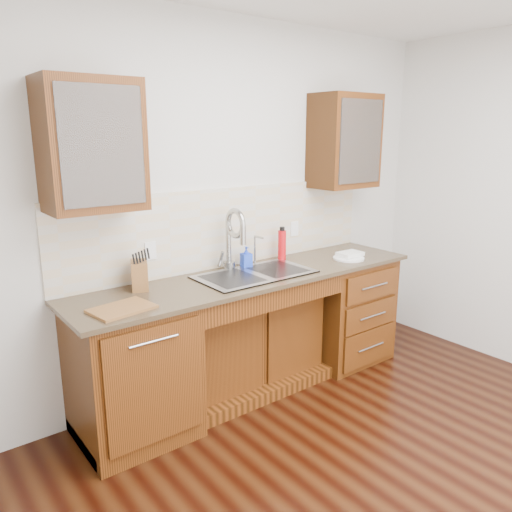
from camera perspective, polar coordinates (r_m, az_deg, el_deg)
ground at (r=3.14m, az=17.46°, el=-25.23°), size 4.00×3.50×0.10m
wall_back at (r=3.78m, az=-3.71°, el=5.59°), size 4.00×0.10×2.70m
base_cabinet_left at (r=3.31m, az=-13.95°, el=-12.63°), size 0.70×0.62×0.88m
base_cabinet_center at (r=3.84m, az=-1.20°, el=-9.80°), size 1.20×0.44×0.70m
base_cabinet_right at (r=4.34m, az=9.73°, el=-5.87°), size 0.70×0.62×0.88m
countertop at (r=3.58m, az=-0.24°, el=-2.33°), size 2.70×0.65×0.03m
backsplash at (r=3.75m, az=-3.15°, el=3.29°), size 2.70×0.02×0.59m
sink at (r=3.59m, az=-0.10°, el=-3.46°), size 0.84×0.46×0.19m
faucet at (r=3.65m, az=-3.16°, el=1.48°), size 0.04×0.04×0.40m
filter_tap at (r=3.82m, az=-0.14°, el=0.83°), size 0.02×0.02×0.24m
upper_cabinet_left at (r=3.07m, az=-18.32°, el=11.89°), size 0.55×0.34×0.75m
upper_cabinet_right at (r=4.26m, az=10.05°, el=12.78°), size 0.55×0.34×0.75m
outlet_left at (r=3.44m, az=-11.97°, el=0.58°), size 0.08×0.01×0.12m
outlet_right at (r=4.15m, az=4.40°, el=3.13°), size 0.08×0.01×0.12m
soap_bottle at (r=3.73m, az=-1.12°, el=-0.13°), size 0.08×0.09×0.16m
water_bottle at (r=3.95m, az=2.99°, el=1.22°), size 0.08×0.08×0.24m
plate at (r=4.06m, az=10.55°, el=-0.25°), size 0.26×0.26×0.01m
dish_towel at (r=4.11m, az=10.69°, el=0.23°), size 0.20×0.15×0.03m
knife_block at (r=3.30m, az=-13.17°, el=-2.15°), size 0.16×0.19×0.19m
cutting_board at (r=2.97m, az=-15.08°, el=-5.84°), size 0.38×0.29×0.02m
cup_left_a at (r=3.04m, az=-19.86°, el=10.79°), size 0.16×0.16×0.10m
cup_left_b at (r=3.10m, az=-16.68°, el=11.00°), size 0.12×0.12×0.09m
cup_right_a at (r=4.15m, az=8.58°, el=12.08°), size 0.13×0.13×0.10m
cup_right_b at (r=4.32m, az=10.77°, el=12.08°), size 0.11×0.11×0.10m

